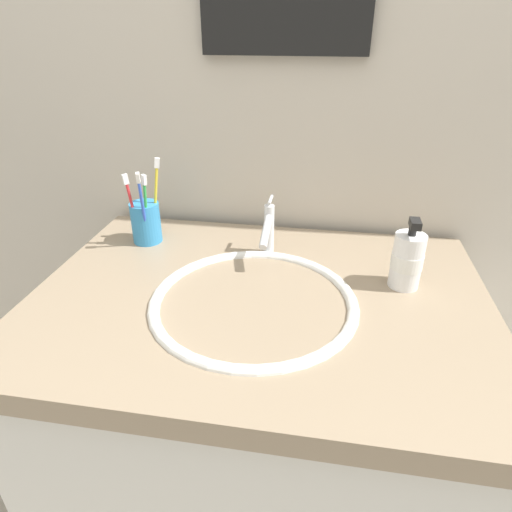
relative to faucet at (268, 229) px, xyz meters
name	(u,v)px	position (x,y,z in m)	size (l,w,h in m)	color
tiled_wall_back	(284,115)	(0.01, 0.21, 0.22)	(2.14, 0.04, 2.40)	beige
vanity_counter	(259,441)	(0.01, -0.17, -0.52)	(0.94, 0.68, 0.91)	silver
sink_basin	(254,321)	(0.00, -0.20, -0.12)	(0.42, 0.42, 0.13)	white
faucet	(268,229)	(0.00, 0.00, 0.00)	(0.02, 0.14, 0.13)	silver
toothbrush_cup	(146,222)	(-0.32, 0.03, -0.02)	(0.07, 0.07, 0.10)	#338CCC
toothbrush_green	(146,205)	(-0.30, 0.00, 0.04)	(0.03, 0.02, 0.18)	green
toothbrush_blue	(142,205)	(-0.30, -0.01, 0.04)	(0.02, 0.05, 0.19)	blue
toothbrush_yellow	(156,195)	(-0.29, 0.04, 0.05)	(0.04, 0.02, 0.21)	yellow
toothbrush_red	(132,205)	(-0.33, 0.00, 0.04)	(0.03, 0.02, 0.18)	red
soap_dispenser	(407,260)	(0.30, -0.09, -0.01)	(0.07, 0.07, 0.16)	white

